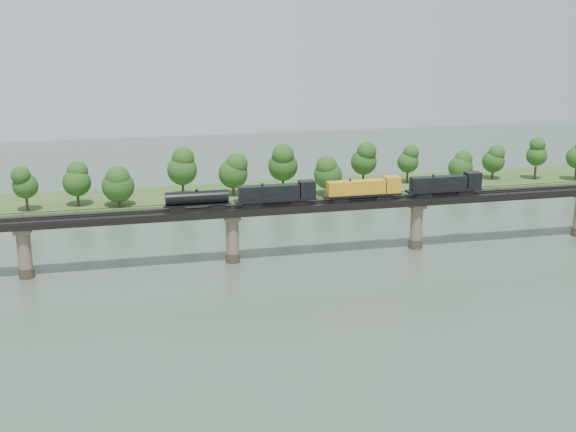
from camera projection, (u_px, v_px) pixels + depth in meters
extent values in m
plane|color=#39483A|center=(262.00, 319.00, 119.30)|extent=(400.00, 400.00, 0.00)
cube|color=#334F1F|center=(201.00, 196.00, 198.86)|extent=(300.00, 24.00, 1.60)
cylinder|color=#473A2D|center=(27.00, 273.00, 138.23)|extent=(3.00, 3.00, 2.00)
cylinder|color=#8A725A|center=(24.00, 250.00, 137.05)|extent=(2.60, 2.60, 9.00)
cube|color=#8A725A|center=(22.00, 230.00, 136.00)|extent=(3.20, 3.20, 1.00)
cylinder|color=#473A2D|center=(233.00, 257.00, 147.19)|extent=(3.00, 3.00, 2.00)
cylinder|color=#8A725A|center=(232.00, 236.00, 146.01)|extent=(2.60, 2.60, 9.00)
cube|color=#8A725A|center=(232.00, 217.00, 144.96)|extent=(3.20, 3.20, 1.00)
cylinder|color=#473A2D|center=(415.00, 244.00, 156.16)|extent=(3.00, 3.00, 2.00)
cylinder|color=#8A725A|center=(416.00, 224.00, 154.98)|extent=(2.60, 2.60, 9.00)
cube|color=#8A725A|center=(417.00, 206.00, 153.93)|extent=(3.20, 3.20, 1.00)
cube|color=black|center=(232.00, 211.00, 144.63)|extent=(220.00, 5.00, 1.50)
cube|color=black|center=(232.00, 208.00, 143.71)|extent=(220.00, 0.12, 0.16)
cube|color=black|center=(231.00, 206.00, 145.12)|extent=(220.00, 0.12, 0.16)
cube|color=black|center=(234.00, 207.00, 142.00)|extent=(220.00, 0.10, 0.10)
cube|color=black|center=(230.00, 201.00, 146.51)|extent=(220.00, 0.10, 0.10)
cube|color=black|center=(234.00, 209.00, 142.09)|extent=(0.08, 0.08, 0.70)
cube|color=black|center=(230.00, 203.00, 146.60)|extent=(0.08, 0.08, 0.70)
cylinder|color=#382619|center=(27.00, 204.00, 180.08)|extent=(0.70, 0.70, 3.51)
sphere|color=#1C4313|center=(25.00, 186.00, 178.85)|extent=(6.31, 6.31, 6.31)
sphere|color=#1C4313|center=(24.00, 174.00, 178.08)|extent=(4.73, 4.73, 4.73)
cylinder|color=#382619|center=(78.00, 199.00, 185.20)|extent=(0.70, 0.70, 3.34)
sphere|color=#1C4313|center=(77.00, 182.00, 184.03)|extent=(7.18, 7.18, 7.18)
sphere|color=#1C4313|center=(76.00, 172.00, 183.30)|extent=(5.39, 5.39, 5.39)
cylinder|color=#382619|center=(119.00, 201.00, 185.04)|extent=(0.70, 0.70, 2.83)
sphere|color=#1C4313|center=(118.00, 186.00, 184.05)|extent=(8.26, 8.26, 8.26)
sphere|color=#1C4313|center=(118.00, 177.00, 183.43)|extent=(6.19, 6.19, 6.19)
cylinder|color=#382619|center=(183.00, 189.00, 194.82)|extent=(0.70, 0.70, 3.96)
sphere|color=#1C4313|center=(182.00, 170.00, 193.43)|extent=(8.07, 8.07, 8.07)
sphere|color=#1C4313|center=(182.00, 158.00, 192.57)|extent=(6.05, 6.05, 6.05)
cylinder|color=#382619|center=(233.00, 189.00, 196.52)|extent=(0.70, 0.70, 3.27)
sphere|color=#1C4313|center=(233.00, 174.00, 195.37)|extent=(8.03, 8.03, 8.03)
sphere|color=#1C4313|center=(233.00, 164.00, 194.66)|extent=(6.02, 6.02, 6.02)
cylinder|color=#382619|center=(283.00, 184.00, 200.69)|extent=(0.70, 0.70, 3.92)
sphere|color=#1C4313|center=(283.00, 166.00, 199.32)|extent=(8.29, 8.29, 8.29)
sphere|color=#1C4313|center=(283.00, 154.00, 198.46)|extent=(6.21, 6.21, 6.21)
cylinder|color=#382619|center=(328.00, 189.00, 196.73)|extent=(0.70, 0.70, 3.02)
sphere|color=#1C4313|center=(328.00, 175.00, 195.67)|extent=(7.74, 7.74, 7.74)
sphere|color=#1C4313|center=(328.00, 166.00, 195.01)|extent=(5.80, 5.80, 5.80)
cylinder|color=#382619|center=(363.00, 179.00, 207.74)|extent=(0.70, 0.70, 3.80)
sphere|color=#1C4313|center=(364.00, 162.00, 206.41)|extent=(7.47, 7.47, 7.47)
sphere|color=#1C4313|center=(364.00, 151.00, 205.58)|extent=(5.60, 5.60, 5.60)
cylinder|color=#382619|center=(407.00, 177.00, 211.07)|extent=(0.70, 0.70, 3.38)
sphere|color=#1C4313|center=(408.00, 162.00, 209.89)|extent=(6.23, 6.23, 6.23)
sphere|color=#1C4313|center=(408.00, 153.00, 209.15)|extent=(4.67, 4.67, 4.67)
cylinder|color=#382619|center=(460.00, 180.00, 208.75)|extent=(0.70, 0.70, 2.77)
sphere|color=#1C4313|center=(461.00, 168.00, 207.78)|extent=(7.04, 7.04, 7.04)
sphere|color=#1C4313|center=(461.00, 160.00, 207.17)|extent=(5.28, 5.28, 5.28)
cylinder|color=#382619|center=(492.00, 174.00, 216.57)|extent=(0.70, 0.70, 2.94)
sphere|color=#1C4313|center=(493.00, 161.00, 215.53)|extent=(6.73, 6.73, 6.73)
sphere|color=#1C4313|center=(494.00, 153.00, 214.89)|extent=(5.05, 5.05, 5.05)
cylinder|color=#382619|center=(535.00, 173.00, 215.90)|extent=(0.70, 0.70, 3.94)
sphere|color=#1C4313|center=(537.00, 156.00, 214.52)|extent=(6.17, 6.17, 6.17)
sphere|color=#1C4313|center=(538.00, 145.00, 213.65)|extent=(4.62, 4.62, 4.62)
cylinder|color=#382619|center=(576.00, 174.00, 214.62)|extent=(0.70, 0.70, 3.77)
cube|color=black|center=(464.00, 192.00, 155.70)|extent=(3.52, 2.11, 0.97)
cube|color=black|center=(423.00, 194.00, 153.52)|extent=(3.52, 2.11, 0.97)
cube|color=black|center=(444.00, 190.00, 154.45)|extent=(16.74, 2.64, 0.44)
cube|color=black|center=(438.00, 183.00, 153.72)|extent=(12.33, 2.38, 2.82)
cube|color=black|center=(473.00, 180.00, 155.43)|extent=(3.17, 2.64, 3.35)
cylinder|color=black|center=(444.00, 192.00, 154.57)|extent=(5.28, 1.23, 1.23)
cube|color=black|center=(384.00, 196.00, 151.55)|extent=(3.52, 2.11, 0.97)
cube|color=black|center=(340.00, 199.00, 149.38)|extent=(3.52, 2.11, 0.97)
cube|color=black|center=(362.00, 195.00, 150.30)|extent=(16.74, 2.64, 0.44)
cube|color=gold|center=(356.00, 187.00, 149.58)|extent=(12.33, 2.38, 2.82)
cube|color=gold|center=(392.00, 184.00, 151.28)|extent=(3.17, 2.64, 3.35)
cylinder|color=black|center=(362.00, 197.00, 150.43)|extent=(5.28, 1.23, 1.23)
cube|color=black|center=(298.00, 201.00, 147.40)|extent=(3.52, 2.11, 0.97)
cube|color=black|center=(252.00, 204.00, 145.23)|extent=(3.52, 2.11, 0.97)
cube|color=black|center=(275.00, 200.00, 146.15)|extent=(16.74, 2.64, 0.44)
cube|color=black|center=(269.00, 192.00, 145.43)|extent=(12.33, 2.38, 2.82)
cube|color=black|center=(307.00, 189.00, 147.14)|extent=(3.17, 2.64, 3.35)
cylinder|color=black|center=(275.00, 202.00, 146.28)|extent=(5.28, 1.23, 1.23)
cube|color=black|center=(217.00, 206.00, 143.65)|extent=(3.08, 1.94, 0.97)
cube|color=black|center=(177.00, 208.00, 141.87)|extent=(3.08, 1.94, 0.97)
cube|color=black|center=(197.00, 204.00, 142.61)|extent=(13.21, 2.11, 0.26)
cylinder|color=black|center=(197.00, 197.00, 142.24)|extent=(12.33, 2.64, 2.64)
cylinder|color=black|center=(197.00, 191.00, 141.87)|extent=(0.62, 0.62, 0.44)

